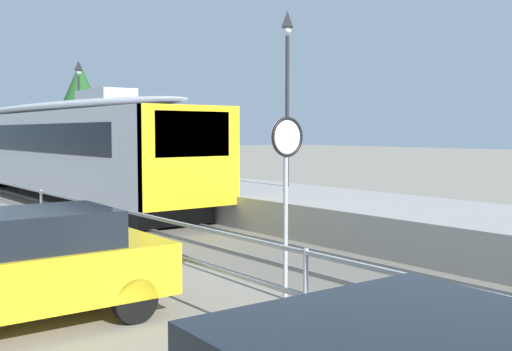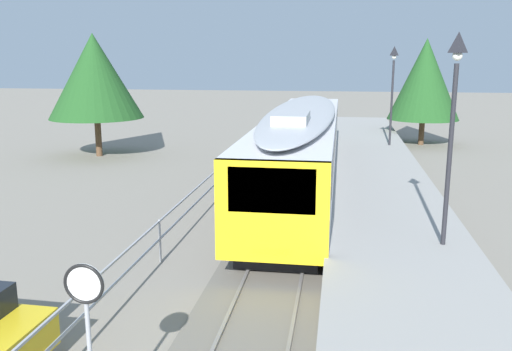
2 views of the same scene
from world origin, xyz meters
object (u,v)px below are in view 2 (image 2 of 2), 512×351
Objects in this scene: commuter_train at (302,143)px; speed_limit_sign at (86,308)px; platform_lamp_far_end at (393,77)px; platform_lamp_mid_platform at (454,100)px.

speed_limit_sign is at bearing -97.02° from commuter_train.
commuter_train is 7.23× the size of speed_limit_sign.
commuter_train is at bearing 82.98° from speed_limit_sign.
platform_lamp_far_end is 1.91× the size of speed_limit_sign.
speed_limit_sign is at bearing -130.90° from platform_lamp_mid_platform.
platform_lamp_far_end is at bearing 90.00° from platform_lamp_mid_platform.
platform_lamp_far_end reaches higher than commuter_train.
platform_lamp_mid_platform reaches higher than speed_limit_sign.
platform_lamp_mid_platform is 1.91× the size of speed_limit_sign.
platform_lamp_mid_platform is 9.88m from speed_limit_sign.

